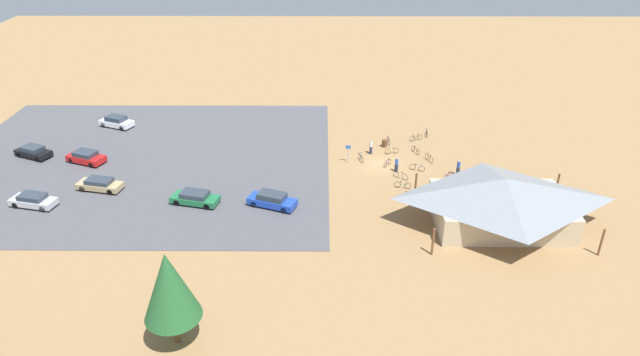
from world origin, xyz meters
name	(u,v)px	position (x,y,z in m)	size (l,w,h in m)	color
ground	(380,165)	(0.00, 0.00, 0.00)	(160.00, 160.00, 0.00)	#937047
parking_lot_asphalt	(140,160)	(27.30, -0.89, 0.03)	(42.99, 35.60, 0.05)	#4C4C51
bike_pavilion	(503,199)	(-9.96, 12.24, 2.62)	(14.54, 10.45, 4.68)	#C6B28E
trash_bin	(384,143)	(-0.96, -4.83, 0.45)	(0.60, 0.60, 0.90)	brown
lot_sign	(348,151)	(3.59, -0.54, 1.41)	(0.56, 0.08, 2.20)	#99999E
pine_far_east	(169,286)	(16.41, 27.60, 4.77)	(3.87, 3.87, 7.33)	brown
bicycle_purple_yard_left	(387,163)	(-0.81, 0.32, 0.37)	(0.99, 1.37, 0.86)	black
bicycle_red_front_row	(389,141)	(-1.55, -5.72, 0.37)	(0.48, 1.64, 0.82)	black
bicycle_yellow_near_sign	(392,151)	(-1.61, -2.85, 0.37)	(1.64, 0.56, 0.80)	black
bicycle_teal_mid_cluster	(361,158)	(2.09, -0.89, 0.39)	(0.57, 1.68, 0.84)	black
bicycle_silver_trailside	(417,168)	(-3.96, 1.49, 0.37)	(1.58, 0.76, 0.82)	black
bicycle_orange_edge_south	(429,158)	(-5.67, -0.95, 0.39)	(0.70, 1.63, 0.86)	black
bicycle_white_lone_west	(400,175)	(-1.89, 3.39, 0.38)	(1.45, 1.14, 0.87)	black
bicycle_black_yard_right	(416,138)	(-5.02, -6.67, 0.38)	(1.64, 0.78, 0.83)	black
bicycle_green_lone_east	(403,185)	(-1.85, 5.52, 0.36)	(1.70, 0.57, 0.83)	black
bicycle_blue_yard_center	(427,133)	(-6.57, -8.12, 0.35)	(0.48, 1.71, 0.79)	black
bicycle_purple_edge_north	(448,176)	(-6.89, 3.57, 0.39)	(1.02, 1.43, 0.83)	black
bicycle_red_back_row	(416,150)	(-4.44, -3.05, 0.35)	(0.74, 1.61, 0.78)	black
car_tan_end_stall	(100,184)	(29.34, 6.13, 0.68)	(4.86, 2.68, 1.25)	tan
car_white_back_corner	(116,122)	(33.17, -10.75, 0.77)	(4.70, 3.34, 1.46)	white
car_green_inner_stall	(195,198)	(18.98, 8.87, 0.70)	(4.98, 2.94, 1.28)	#1E6B3D
car_black_second_row	(33,152)	(39.79, -1.66, 0.71)	(4.59, 3.34, 1.31)	black
car_red_far_end	(86,157)	(33.16, -0.22, 0.74)	(4.69, 3.35, 1.38)	red
car_silver_front_row	(33,200)	(34.64, 9.51, 0.71)	(4.70, 2.65, 1.31)	#BCBCC1
car_blue_by_curb	(272,200)	(11.35, 9.40, 0.76)	(5.04, 3.32, 1.45)	#1E42B2
visitor_crossing_yard	(458,167)	(-8.20, 2.54, 0.95)	(0.36, 0.39, 1.80)	#2D3347
visitor_near_lot	(371,147)	(0.82, -2.84, 0.92)	(0.36, 0.39, 1.75)	#2D3347
visitor_at_bikes	(397,164)	(-1.63, 1.76, 0.91)	(0.38, 0.40, 1.73)	#2D3347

